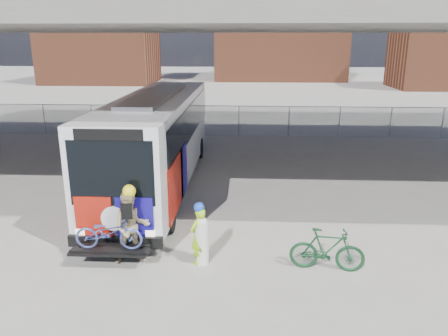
# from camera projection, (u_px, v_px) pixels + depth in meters

# --- Properties ---
(ground) EXTENTS (160.00, 160.00, 0.00)m
(ground) POSITION_uv_depth(u_px,v_px,m) (203.00, 209.00, 15.10)
(ground) COLOR #9E9991
(ground) RESTS_ON ground
(bus) EXTENTS (2.67, 12.90, 3.69)m
(bus) POSITION_uv_depth(u_px,v_px,m) (158.00, 134.00, 17.06)
(bus) COLOR silver
(bus) RESTS_ON ground
(overpass) EXTENTS (40.00, 16.00, 7.95)m
(overpass) POSITION_uv_depth(u_px,v_px,m) (211.00, 15.00, 17.07)
(overpass) COLOR #605E59
(overpass) RESTS_ON ground
(chainlink_fence) EXTENTS (30.00, 0.06, 30.00)m
(chainlink_fence) POSITION_uv_depth(u_px,v_px,m) (222.00, 112.00, 26.18)
(chainlink_fence) COLOR gray
(chainlink_fence) RESTS_ON ground
(brick_buildings) EXTENTS (54.00, 22.00, 12.00)m
(brick_buildings) POSITION_uv_depth(u_px,v_px,m) (246.00, 41.00, 59.67)
(brick_buildings) COLOR brown
(brick_buildings) RESTS_ON ground
(bollard) EXTENTS (0.34, 0.34, 1.31)m
(bollard) POSITION_uv_depth(u_px,v_px,m) (202.00, 239.00, 11.29)
(bollard) COLOR silver
(bollard) RESTS_ON ground
(cyclist_hivis) EXTENTS (0.67, 0.66, 1.71)m
(cyclist_hivis) POSITION_uv_depth(u_px,v_px,m) (199.00, 234.00, 11.25)
(cyclist_hivis) COLOR #A2E317
(cyclist_hivis) RESTS_ON ground
(cyclist_tan) EXTENTS (1.13, 1.00, 2.14)m
(cyclist_tan) POSITION_uv_depth(u_px,v_px,m) (131.00, 226.00, 11.29)
(cyclist_tan) COLOR tan
(cyclist_tan) RESTS_ON ground
(bike_parked) EXTENTS (1.93, 0.76, 1.13)m
(bike_parked) POSITION_uv_depth(u_px,v_px,m) (327.00, 250.00, 11.00)
(bike_parked) COLOR #154222
(bike_parked) RESTS_ON ground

